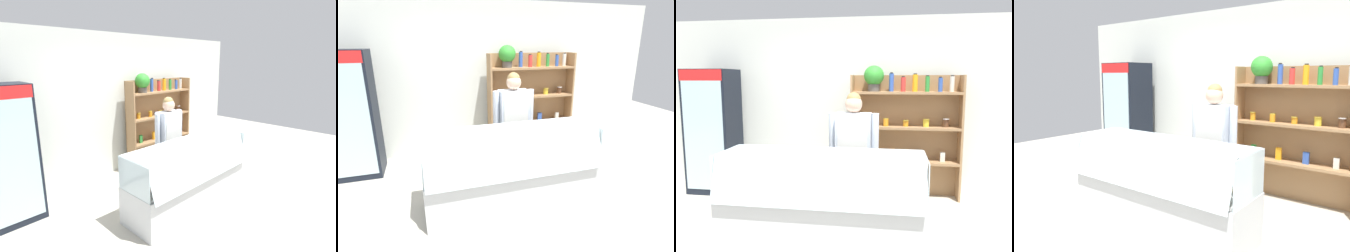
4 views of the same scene
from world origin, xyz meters
TOP-DOWN VIEW (x-y plane):
  - ground_plane at (0.00, 0.00)m, footprint 12.00×12.00m
  - back_wall at (0.00, 1.96)m, footprint 6.80×0.10m
  - drinks_fridge at (-2.13, 1.48)m, footprint 0.71×0.57m
  - shelving_unit at (0.76, 1.66)m, footprint 1.60×0.30m
  - deli_display_case at (-0.09, 0.01)m, footprint 2.14×0.72m
  - shop_clerk at (0.17, 0.70)m, footprint 0.61×0.25m

SIDE VIEW (x-z plane):
  - ground_plane at x=0.00m, z-range 0.00..0.00m
  - deli_display_case at x=-0.09m, z-range -0.19..0.82m
  - shop_clerk at x=0.17m, z-range 0.14..1.74m
  - drinks_fridge at x=-2.13m, z-range 0.00..1.91m
  - shelving_unit at x=0.76m, z-range 0.14..2.10m
  - back_wall at x=0.00m, z-range 0.00..2.70m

